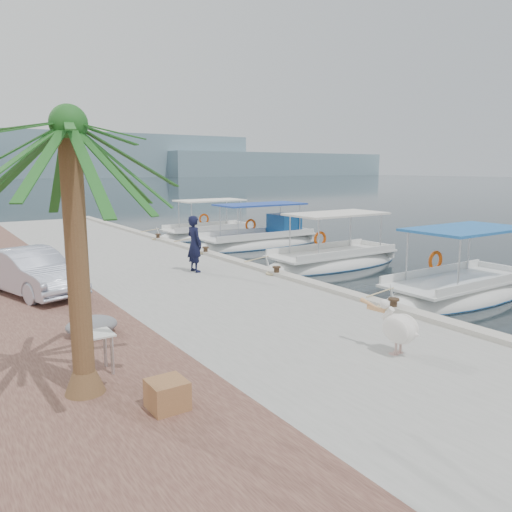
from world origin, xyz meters
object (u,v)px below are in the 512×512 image
at_px(fisherman, 195,244).
at_px(date_palm, 69,126).
at_px(fishing_caique_d, 259,243).
at_px(parked_car, 31,272).
at_px(fishing_caique_c, 332,263).
at_px(pelican, 398,327).
at_px(fishing_caique_b, 459,294).
at_px(fishing_caique_e, 208,236).

xyz_separation_m(fisherman, date_palm, (-5.81, -7.51, 3.20)).
relative_size(fishing_caique_d, date_palm, 1.51).
distance_m(fishing_caique_d, parked_car, 13.72).
relative_size(fishing_caique_c, pelican, 5.24).
bearing_deg(fishing_caique_c, fishing_caique_b, -91.81).
bearing_deg(date_palm, fishing_caique_d, 47.01).
bearing_deg(fishing_caique_e, fishing_caique_b, -89.88).
distance_m(fishing_caique_b, fishing_caique_e, 16.52).
distance_m(fishing_caique_c, pelican, 11.28).
distance_m(pelican, fisherman, 9.17).
xyz_separation_m(fishing_caique_b, pelican, (-6.44, -2.98, 0.90)).
relative_size(fishing_caique_d, fishing_caique_e, 1.19).
bearing_deg(parked_car, fishing_caique_e, 25.66).
height_order(fishing_caique_b, fishing_caique_d, same).
bearing_deg(fishing_caique_b, date_palm, -173.65).
bearing_deg(date_palm, fishing_caique_b, 6.35).
bearing_deg(fishing_caique_d, parked_car, -152.76).
bearing_deg(fisherman, fishing_caique_e, -33.94).
bearing_deg(fishing_caique_b, parked_car, 152.36).
height_order(fishing_caique_d, fisherman, fisherman).
relative_size(pelican, fisherman, 0.68).
xyz_separation_m(fishing_caique_e, parked_car, (-11.43, -10.52, 1.03)).
bearing_deg(fishing_caique_b, fishing_caique_d, 86.72).
xyz_separation_m(fishing_caique_c, fisherman, (-6.35, 0.08, 1.35)).
bearing_deg(fishing_caique_c, fisherman, 179.28).
bearing_deg(pelican, fisherman, 88.23).
distance_m(pelican, parked_car, 10.30).
bearing_deg(fishing_caique_e, parked_car, -137.38).
distance_m(fishing_caique_e, parked_car, 15.57).
bearing_deg(date_palm, parked_car, 86.01).
xyz_separation_m(pelican, parked_car, (-5.02, 8.99, 0.13)).
bearing_deg(fishing_caique_e, fishing_caique_d, -80.17).
height_order(fishing_caique_d, pelican, fishing_caique_d).
height_order(pelican, parked_car, parked_car).
distance_m(pelican, date_palm, 6.83).
height_order(fishing_caique_b, fisherman, fisherman).
height_order(fisherman, parked_car, fisherman).
height_order(fishing_caique_c, parked_car, fishing_caique_c).
height_order(fishing_caique_e, parked_car, fishing_caique_e).
height_order(fishing_caique_c, fishing_caique_d, same).
bearing_deg(fisherman, fishing_caique_b, -138.36).
distance_m(fishing_caique_d, fisherman, 9.27).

